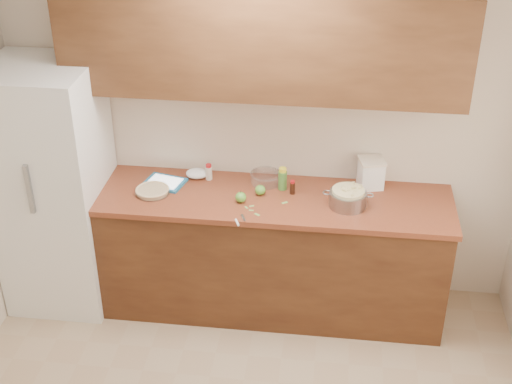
# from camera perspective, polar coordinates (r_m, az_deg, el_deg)

# --- Properties ---
(room_shell) EXTENTS (3.60, 3.60, 3.60)m
(room_shell) POSITION_cam_1_polar(r_m,az_deg,el_deg) (3.43, -2.73, -7.27)
(room_shell) COLOR tan
(room_shell) RESTS_ON ground
(counter_run) EXTENTS (2.64, 0.68, 0.92)m
(counter_run) POSITION_cam_1_polar(r_m,az_deg,el_deg) (5.10, 0.21, -4.77)
(counter_run) COLOR #573018
(counter_run) RESTS_ON ground
(upper_cabinets) EXTENTS (2.60, 0.34, 0.70)m
(upper_cabinets) POSITION_cam_1_polar(r_m,az_deg,el_deg) (4.57, 0.49, 11.87)
(upper_cabinets) COLOR brown
(upper_cabinets) RESTS_ON room_shell
(fridge) EXTENTS (0.70, 0.70, 1.80)m
(fridge) POSITION_cam_1_polar(r_m,az_deg,el_deg) (5.19, -15.83, 0.29)
(fridge) COLOR white
(fridge) RESTS_ON ground
(pie) EXTENTS (0.24, 0.24, 0.04)m
(pie) POSITION_cam_1_polar(r_m,az_deg,el_deg) (4.93, -8.29, 0.10)
(pie) COLOR silver
(pie) RESTS_ON counter_run
(colander) EXTENTS (0.34, 0.25, 0.13)m
(colander) POSITION_cam_1_polar(r_m,az_deg,el_deg) (4.75, 7.36, -0.48)
(colander) COLOR gray
(colander) RESTS_ON counter_run
(flour_canister) EXTENTS (0.21, 0.21, 0.21)m
(flour_canister) POSITION_cam_1_polar(r_m,az_deg,el_deg) (4.99, 9.18, 1.52)
(flour_canister) COLOR white
(flour_canister) RESTS_ON counter_run
(tablet) EXTENTS (0.31, 0.27, 0.02)m
(tablet) POSITION_cam_1_polar(r_m,az_deg,el_deg) (5.04, -7.34, 0.75)
(tablet) COLOR #206C9C
(tablet) RESTS_ON counter_run
(paring_knife) EXTENTS (0.07, 0.15, 0.01)m
(paring_knife) POSITION_cam_1_polar(r_m,az_deg,el_deg) (4.57, -1.44, -2.38)
(paring_knife) COLOR gray
(paring_knife) RESTS_ON counter_run
(lemon_bottle) EXTENTS (0.06, 0.06, 0.16)m
(lemon_bottle) POSITION_cam_1_polar(r_m,az_deg,el_deg) (4.91, 2.14, 1.05)
(lemon_bottle) COLOR #4C8C38
(lemon_bottle) RESTS_ON counter_run
(cinnamon_shaker) EXTENTS (0.05, 0.05, 0.12)m
(cinnamon_shaker) POSITION_cam_1_polar(r_m,az_deg,el_deg) (5.05, -3.80, 1.60)
(cinnamon_shaker) COLOR beige
(cinnamon_shaker) RESTS_ON counter_run
(vanilla_bottle) EXTENTS (0.04, 0.04, 0.10)m
(vanilla_bottle) POSITION_cam_1_polar(r_m,az_deg,el_deg) (4.87, 2.93, 0.37)
(vanilla_bottle) COLOR black
(vanilla_bottle) RESTS_ON counter_run
(mixing_bowl) EXTENTS (0.22, 0.22, 0.08)m
(mixing_bowl) POSITION_cam_1_polar(r_m,az_deg,el_deg) (4.99, 0.78, 1.18)
(mixing_bowl) COLOR silver
(mixing_bowl) RESTS_ON counter_run
(paper_towel) EXTENTS (0.18, 0.16, 0.06)m
(paper_towel) POSITION_cam_1_polar(r_m,az_deg,el_deg) (5.09, -4.76, 1.49)
(paper_towel) COLOR white
(paper_towel) RESTS_ON counter_run
(apple_left) EXTENTS (0.07, 0.07, 0.09)m
(apple_left) POSITION_cam_1_polar(r_m,az_deg,el_deg) (4.77, -1.23, -0.43)
(apple_left) COLOR #589B31
(apple_left) RESTS_ON counter_run
(apple_center) EXTENTS (0.07, 0.07, 0.08)m
(apple_center) POSITION_cam_1_polar(r_m,az_deg,el_deg) (4.86, 0.34, 0.16)
(apple_center) COLOR #589B31
(apple_center) RESTS_ON counter_run
(peel_a) EXTENTS (0.04, 0.04, 0.00)m
(peel_a) POSITION_cam_1_polar(r_m,az_deg,el_deg) (4.65, 0.09, -1.81)
(peel_a) COLOR #86B95A
(peel_a) RESTS_ON counter_run
(peel_b) EXTENTS (0.03, 0.03, 0.00)m
(peel_b) POSITION_cam_1_polar(r_m,az_deg,el_deg) (4.73, -0.78, -1.25)
(peel_b) COLOR #86B95A
(peel_b) RESTS_ON counter_run
(peel_c) EXTENTS (0.03, 0.01, 0.00)m
(peel_c) POSITION_cam_1_polar(r_m,az_deg,el_deg) (4.69, -0.39, -1.48)
(peel_c) COLOR #86B95A
(peel_c) RESTS_ON counter_run
(peel_d) EXTENTS (0.03, 0.02, 0.00)m
(peel_d) POSITION_cam_1_polar(r_m,az_deg,el_deg) (4.74, -0.35, -1.13)
(peel_d) COLOR #86B95A
(peel_d) RESTS_ON counter_run
(peel_e) EXTENTS (0.04, 0.04, 0.00)m
(peel_e) POSITION_cam_1_polar(r_m,az_deg,el_deg) (4.78, 2.31, -0.86)
(peel_e) COLOR #86B95A
(peel_e) RESTS_ON counter_run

